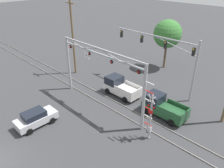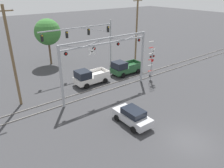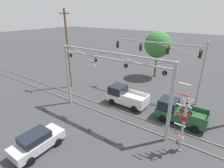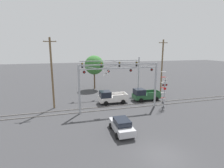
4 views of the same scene
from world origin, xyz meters
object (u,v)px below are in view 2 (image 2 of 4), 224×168
crossing_gantry (107,58)px  utility_pole_right (137,30)px  pickup_truck_following (125,68)px  pickup_truck_lead (90,77)px  background_tree_beyond_span (48,32)px  crossing_signal_mast (151,65)px  sedan_waiting (132,116)px  traffic_signal_span (93,36)px  utility_pole_left (12,57)px

crossing_gantry → utility_pole_right: utility_pole_right is taller
pickup_truck_following → utility_pole_right: utility_pole_right is taller
pickup_truck_lead → background_tree_beyond_span: 11.91m
crossing_signal_mast → utility_pole_right: utility_pole_right is taller
pickup_truck_following → sedan_waiting: bearing=-127.0°
traffic_signal_span → pickup_truck_following: traffic_signal_span is taller
crossing_gantry → traffic_signal_span: traffic_signal_span is taller
crossing_gantry → crossing_signal_mast: crossing_gantry is taller
crossing_signal_mast → traffic_signal_span: bearing=112.8°
crossing_gantry → background_tree_beyond_span: 14.60m
crossing_signal_mast → traffic_signal_span: 9.84m
traffic_signal_span → utility_pole_right: 7.63m
sedan_waiting → utility_pole_left: (-7.36, 10.29, 4.61)m
crossing_gantry → sedan_waiting: (-2.00, -6.87, -3.65)m
crossing_signal_mast → pickup_truck_lead: size_ratio=1.20×
sedan_waiting → background_tree_beyond_span: bearing=87.7°
pickup_truck_following → utility_pole_right: 7.52m
sedan_waiting → utility_pole_left: bearing=125.6°
crossing_signal_mast → utility_pole_right: size_ratio=0.53×
traffic_signal_span → background_tree_beyond_span: size_ratio=1.56×
crossing_gantry → traffic_signal_span: size_ratio=1.02×
utility_pole_right → background_tree_beyond_span: size_ratio=1.42×
pickup_truck_following → background_tree_beyond_span: bearing=121.9°
background_tree_beyond_span → pickup_truck_lead: bearing=-85.9°
crossing_gantry → utility_pole_right: 12.80m
crossing_signal_mast → sedan_waiting: 11.08m
crossing_gantry → utility_pole_left: utility_pole_left is taller
traffic_signal_span → sedan_waiting: traffic_signal_span is taller
background_tree_beyond_span → crossing_signal_mast: bearing=-61.7°
sedan_waiting → background_tree_beyond_span: 21.89m
traffic_signal_span → pickup_truck_following: (2.38, -4.61, -4.18)m
utility_pole_right → crossing_signal_mast: bearing=-117.9°
utility_pole_right → crossing_gantry: bearing=-148.5°
pickup_truck_lead → sedan_waiting: pickup_truck_lead is taller
crossing_gantry → traffic_signal_span: 8.77m
pickup_truck_lead → background_tree_beyond_span: background_tree_beyond_span is taller
pickup_truck_following → utility_pole_left: 15.77m
utility_pole_left → crossing_gantry: bearing=-20.0°
utility_pole_right → sedan_waiting: bearing=-133.6°
crossing_gantry → pickup_truck_lead: 4.93m
traffic_signal_span → background_tree_beyond_span: bearing=124.9°
crossing_signal_mast → utility_pole_right: (3.85, 7.26, 3.21)m
sedan_waiting → utility_pole_left: size_ratio=0.38×
traffic_signal_span → pickup_truck_following: size_ratio=2.48×
utility_pole_left → utility_pole_right: size_ratio=0.99×
crossing_gantry → utility_pole_left: 10.01m
pickup_truck_lead → sedan_waiting: bearing=-99.2°
crossing_signal_mast → utility_pole_right: 8.83m
pickup_truck_lead → background_tree_beyond_span: (-0.80, 11.05, 4.37)m
crossing_gantry → traffic_signal_span: bearing=67.2°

